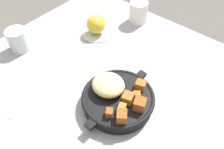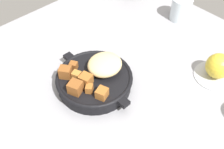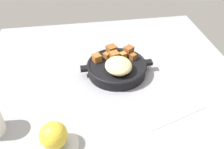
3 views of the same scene
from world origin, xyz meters
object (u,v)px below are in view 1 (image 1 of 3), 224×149
object	(u,v)px
cast_iron_skillet	(117,98)
water_glass_short	(18,40)
red_apple	(96,24)
butter_knife	(31,92)
white_creamer_pitcher	(138,12)

from	to	relation	value
cast_iron_skillet	water_glass_short	bearing A→B (deg)	94.80
cast_iron_skillet	red_apple	size ratio (longest dim) A/B	3.52
red_apple	butter_knife	world-z (taller)	red_apple
red_apple	water_glass_short	xyz separation A→B (cm)	(-24.51, 15.16, -0.18)
butter_knife	cast_iron_skillet	bearing A→B (deg)	-77.29
white_creamer_pitcher	water_glass_short	bearing A→B (deg)	151.46
butter_knife	white_creamer_pitcher	world-z (taller)	white_creamer_pitcher
cast_iron_skillet	butter_knife	distance (cm)	27.10
red_apple	white_creamer_pitcher	size ratio (longest dim) A/B	0.84
butter_knife	red_apple	bearing A→B (deg)	-11.05
red_apple	butter_knife	bearing A→B (deg)	-172.87
cast_iron_skillet	water_glass_short	size ratio (longest dim) A/B	3.15
cast_iron_skillet	butter_knife	size ratio (longest dim) A/B	1.24
water_glass_short	white_creamer_pitcher	world-z (taller)	white_creamer_pitcher
white_creamer_pitcher	red_apple	bearing A→B (deg)	156.42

